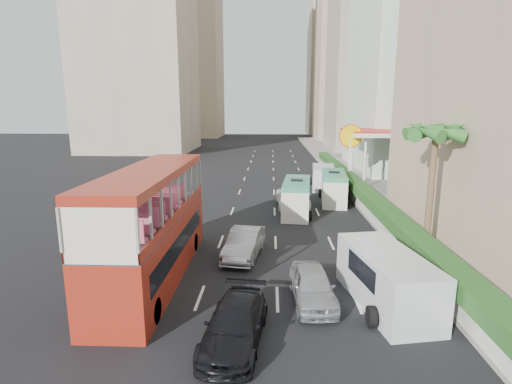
{
  "coord_description": "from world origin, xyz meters",
  "views": [
    {
      "loc": [
        -0.7,
        -17.06,
        7.69
      ],
      "look_at": [
        -1.5,
        4.0,
        3.2
      ],
      "focal_mm": 28.0,
      "sensor_mm": 36.0,
      "label": 1
    }
  ],
  "objects_px": {
    "minibus_far": "(333,187)",
    "shell_station": "(378,158)",
    "palm_tree": "(431,190)",
    "car_black": "(235,342)",
    "panel_van_far": "(323,177)",
    "van_asset": "(293,208)",
    "car_silver_lane_b": "(312,301)",
    "panel_van_near": "(386,279)",
    "double_decker_bus": "(153,224)",
    "car_silver_lane_a": "(244,256)",
    "minibus_near": "(296,197)"
  },
  "relations": [
    {
      "from": "double_decker_bus",
      "to": "palm_tree",
      "type": "height_order",
      "value": "palm_tree"
    },
    {
      "from": "van_asset",
      "to": "palm_tree",
      "type": "distance_m",
      "value": 11.98
    },
    {
      "from": "panel_van_near",
      "to": "shell_station",
      "type": "relative_size",
      "value": 0.67
    },
    {
      "from": "car_black",
      "to": "panel_van_far",
      "type": "bearing_deg",
      "value": 82.96
    },
    {
      "from": "car_black",
      "to": "minibus_near",
      "type": "bearing_deg",
      "value": 85.93
    },
    {
      "from": "double_decker_bus",
      "to": "panel_van_near",
      "type": "relative_size",
      "value": 2.05
    },
    {
      "from": "van_asset",
      "to": "car_silver_lane_b",
      "type": "bearing_deg",
      "value": -92.8
    },
    {
      "from": "car_silver_lane_b",
      "to": "shell_station",
      "type": "bearing_deg",
      "value": 66.81
    },
    {
      "from": "double_decker_bus",
      "to": "car_silver_lane_b",
      "type": "relative_size",
      "value": 2.73
    },
    {
      "from": "panel_van_far",
      "to": "van_asset",
      "type": "bearing_deg",
      "value": -107.76
    },
    {
      "from": "car_silver_lane_a",
      "to": "van_asset",
      "type": "relative_size",
      "value": 0.85
    },
    {
      "from": "car_black",
      "to": "palm_tree",
      "type": "relative_size",
      "value": 0.7
    },
    {
      "from": "double_decker_bus",
      "to": "panel_van_near",
      "type": "height_order",
      "value": "double_decker_bus"
    },
    {
      "from": "double_decker_bus",
      "to": "shell_station",
      "type": "distance_m",
      "value": 28.02
    },
    {
      "from": "car_silver_lane_b",
      "to": "palm_tree",
      "type": "relative_size",
      "value": 0.63
    },
    {
      "from": "car_silver_lane_b",
      "to": "car_black",
      "type": "distance_m",
      "value": 4.12
    },
    {
      "from": "panel_van_near",
      "to": "panel_van_far",
      "type": "relative_size",
      "value": 1.04
    },
    {
      "from": "double_decker_bus",
      "to": "van_asset",
      "type": "bearing_deg",
      "value": 62.15
    },
    {
      "from": "car_silver_lane_a",
      "to": "shell_station",
      "type": "relative_size",
      "value": 0.54
    },
    {
      "from": "car_silver_lane_a",
      "to": "car_black",
      "type": "relative_size",
      "value": 0.97
    },
    {
      "from": "car_black",
      "to": "panel_van_near",
      "type": "height_order",
      "value": "panel_van_near"
    },
    {
      "from": "car_black",
      "to": "van_asset",
      "type": "height_order",
      "value": "van_asset"
    },
    {
      "from": "minibus_far",
      "to": "palm_tree",
      "type": "bearing_deg",
      "value": -67.57
    },
    {
      "from": "car_silver_lane_a",
      "to": "minibus_near",
      "type": "height_order",
      "value": "minibus_near"
    },
    {
      "from": "minibus_far",
      "to": "shell_station",
      "type": "distance_m",
      "value": 9.65
    },
    {
      "from": "shell_station",
      "to": "palm_tree",
      "type": "bearing_deg",
      "value": -96.6
    },
    {
      "from": "shell_station",
      "to": "panel_van_far",
      "type": "bearing_deg",
      "value": -162.41
    },
    {
      "from": "car_silver_lane_a",
      "to": "car_black",
      "type": "bearing_deg",
      "value": -79.77
    },
    {
      "from": "panel_van_far",
      "to": "minibus_far",
      "type": "bearing_deg",
      "value": -84.15
    },
    {
      "from": "car_silver_lane_a",
      "to": "palm_tree",
      "type": "height_order",
      "value": "palm_tree"
    },
    {
      "from": "car_silver_lane_b",
      "to": "shell_station",
      "type": "distance_m",
      "value": 26.85
    },
    {
      "from": "panel_van_far",
      "to": "palm_tree",
      "type": "relative_size",
      "value": 0.81
    },
    {
      "from": "car_silver_lane_a",
      "to": "palm_tree",
      "type": "bearing_deg",
      "value": 16.16
    },
    {
      "from": "car_black",
      "to": "van_asset",
      "type": "xyz_separation_m",
      "value": [
        2.87,
        18.38,
        0.0
      ]
    },
    {
      "from": "car_silver_lane_a",
      "to": "panel_van_far",
      "type": "relative_size",
      "value": 0.84
    },
    {
      "from": "car_black",
      "to": "minibus_far",
      "type": "xyz_separation_m",
      "value": [
        6.31,
        20.37,
        1.23
      ]
    },
    {
      "from": "shell_station",
      "to": "car_silver_lane_a",
      "type": "bearing_deg",
      "value": -120.74
    },
    {
      "from": "van_asset",
      "to": "shell_station",
      "type": "relative_size",
      "value": 0.64
    },
    {
      "from": "van_asset",
      "to": "panel_van_near",
      "type": "xyz_separation_m",
      "value": [
        2.87,
        -15.51,
        1.07
      ]
    },
    {
      "from": "double_decker_bus",
      "to": "panel_van_near",
      "type": "bearing_deg",
      "value": -12.8
    },
    {
      "from": "shell_station",
      "to": "double_decker_bus",
      "type": "bearing_deg",
      "value": -124.82
    },
    {
      "from": "car_black",
      "to": "shell_station",
      "type": "xyz_separation_m",
      "value": [
        11.86,
        28.11,
        2.75
      ]
    },
    {
      "from": "car_silver_lane_a",
      "to": "panel_van_far",
      "type": "height_order",
      "value": "panel_van_far"
    },
    {
      "from": "panel_van_near",
      "to": "shell_station",
      "type": "bearing_deg",
      "value": 65.97
    },
    {
      "from": "van_asset",
      "to": "car_silver_lane_a",
      "type": "bearing_deg",
      "value": -109.02
    },
    {
      "from": "palm_tree",
      "to": "double_decker_bus",
      "type": "bearing_deg",
      "value": -163.84
    },
    {
      "from": "palm_tree",
      "to": "car_black",
      "type": "bearing_deg",
      "value": -136.66
    },
    {
      "from": "car_silver_lane_a",
      "to": "panel_van_far",
      "type": "xyz_separation_m",
      "value": [
        6.46,
        18.52,
        1.04
      ]
    },
    {
      "from": "panel_van_near",
      "to": "car_silver_lane_a",
      "type": "bearing_deg",
      "value": 129.86
    },
    {
      "from": "panel_van_far",
      "to": "palm_tree",
      "type": "distance_m",
      "value": 17.71
    }
  ]
}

